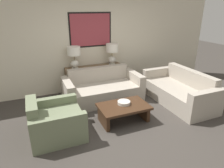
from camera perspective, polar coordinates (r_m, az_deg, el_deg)
name	(u,v)px	position (r m, az deg, el deg)	size (l,w,h in m)	color
ground_plane	(129,129)	(4.10, 4.77, -12.78)	(20.00, 20.00, 0.00)	#3D3833
back_wall	(91,43)	(5.73, -6.15, 11.50)	(7.90, 0.12, 2.65)	beige
console_table	(95,79)	(5.73, -5.00, 1.54)	(1.61, 0.37, 0.73)	brown
table_lamp_left	(74,55)	(5.39, -10.79, 8.25)	(0.35, 0.35, 0.59)	silver
table_lamp_right	(112,51)	(5.70, 0.00, 9.32)	(0.35, 0.35, 0.59)	silver
couch_by_back_wall	(103,90)	(5.17, -2.71, -1.61)	(1.97, 0.93, 0.80)	#ADA393
couch_by_side	(179,91)	(5.34, 18.56, -2.02)	(0.93, 1.97, 0.80)	#ADA393
coffee_table	(124,110)	(4.24, 3.33, -7.30)	(1.04, 0.67, 0.37)	#3D2616
decorative_bowl	(124,103)	(4.24, 3.42, -5.32)	(0.27, 0.27, 0.06)	beige
armchair_near_back_wall	(55,122)	(3.93, -15.98, -10.43)	(0.95, 0.95, 0.76)	#707A5B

